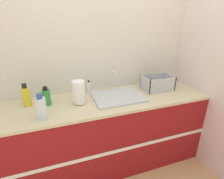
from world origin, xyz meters
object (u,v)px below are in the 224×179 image
Objects in this scene: dish_rack at (157,84)px; paper_towel_roll at (79,92)px; sink at (118,96)px; bottle_yellow at (26,96)px; bottle_green at (46,97)px; bottle_clear at (41,108)px; soap_dispenser at (89,87)px.

paper_towel_roll is at bearing -176.41° from dish_rack.
sink is 0.95m from bottle_yellow.
bottle_yellow reaches higher than bottle_green.
bottle_clear is 0.28m from bottle_green.
bottle_green is at bearing -11.58° from bottle_yellow.
paper_towel_roll is 1.62× the size of soap_dispenser.
sink is at bearing -174.81° from dish_rack.
bottle_green is at bearing -160.13° from soap_dispenser.
paper_towel_roll is at bearing 27.57° from bottle_clear.
bottle_green is at bearing 178.93° from dish_rack.
sink is 2.29× the size of bottle_yellow.
bottle_yellow is at bearing 115.48° from bottle_clear.
bottle_yellow is 1.57× the size of soap_dispenser.
soap_dispenser is (0.52, 0.45, -0.04)m from bottle_clear.
bottle_clear is (-0.79, -0.20, 0.09)m from sink.
soap_dispenser is (-0.27, 0.25, 0.05)m from sink.
bottle_clear is 0.69m from soap_dispenser.
paper_towel_roll is at bearing -13.72° from bottle_yellow.
dish_rack is 1.50× the size of bottle_clear.
paper_towel_roll reaches higher than dish_rack.
paper_towel_roll is 0.31m from soap_dispenser.
soap_dispenser is (0.16, 0.26, -0.06)m from paper_towel_roll.
paper_towel_roll is 0.41m from bottle_clear.
sink is at bearing -42.09° from soap_dispenser.
bottle_yellow is at bearing 173.18° from sink.
bottle_clear reaches higher than soap_dispenser.
soap_dispenser is (0.67, 0.13, -0.04)m from bottle_yellow.
paper_towel_roll is (-0.43, -0.01, 0.11)m from sink.
bottle_clear is (-1.34, -0.25, 0.04)m from dish_rack.
dish_rack is at bearing 3.59° from paper_towel_roll.
bottle_clear is 1.23× the size of bottle_green.
bottle_green is (-0.32, 0.09, -0.04)m from paper_towel_roll.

